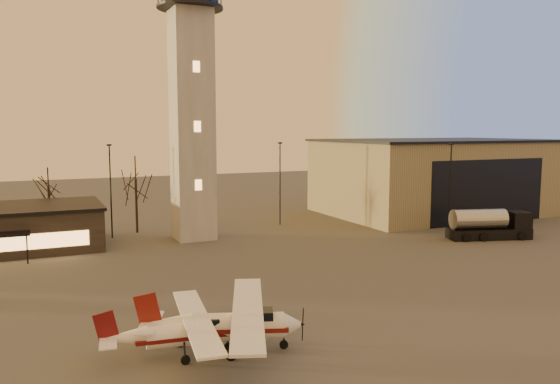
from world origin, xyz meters
name	(u,v)px	position (x,y,z in m)	size (l,w,h in m)	color
ground	(334,332)	(0.00, 0.00, 0.00)	(220.00, 220.00, 0.00)	#403E3B
control_tower	(191,85)	(0.00, 30.00, 16.33)	(6.80, 6.80, 32.60)	gray
hangar	(435,176)	(36.00, 33.98, 5.15)	(30.60, 20.60, 10.30)	#90835E
light_poles	(195,188)	(0.50, 31.00, 5.41)	(58.50, 12.25, 10.14)	black
tree_row	(51,181)	(-13.70, 39.16, 5.94)	(37.20, 9.20, 8.80)	black
cessna_front	(240,330)	(-5.86, -0.10, 1.12)	(9.52, 11.57, 3.26)	white
cessna_rear	(190,337)	(-8.46, 0.41, 0.96)	(8.09, 10.20, 2.80)	white
fuel_truck	(489,227)	(28.78, 16.73, 1.28)	(9.10, 4.92, 3.25)	black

